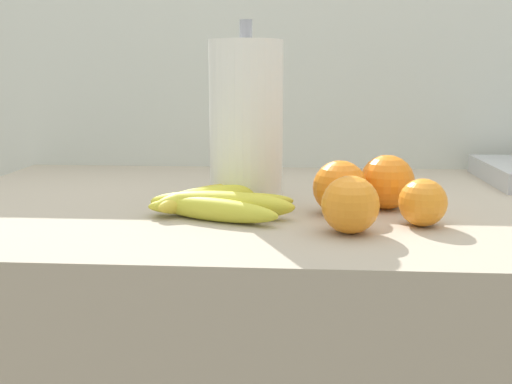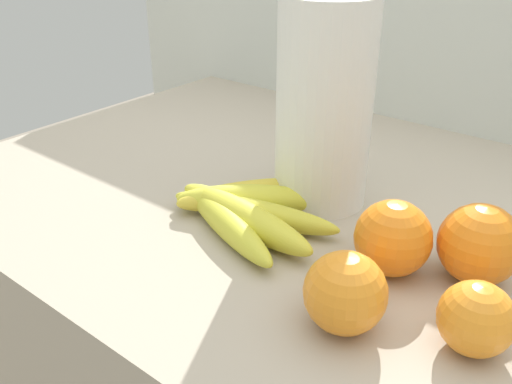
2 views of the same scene
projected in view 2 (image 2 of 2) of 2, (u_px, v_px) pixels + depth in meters
banana_bunch at (245, 209)px, 0.66m from camera, size 0.22×0.21×0.04m
orange_back_right at (393, 238)px, 0.56m from camera, size 0.08×0.08×0.08m
orange_front at (345, 293)px, 0.49m from camera, size 0.08×0.08×0.08m
orange_far_right at (476, 319)px, 0.46m from camera, size 0.07×0.07×0.07m
orange_back_left at (484, 246)px, 0.55m from camera, size 0.08×0.08×0.08m
paper_towel_roll at (324, 105)px, 0.66m from camera, size 0.12×0.12×0.28m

